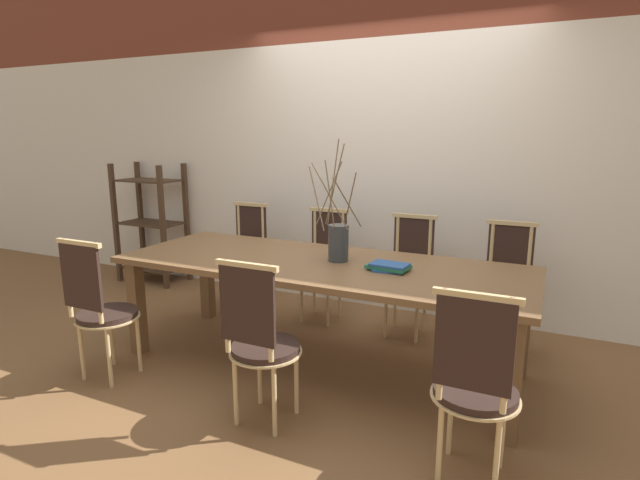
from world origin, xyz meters
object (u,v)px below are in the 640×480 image
at_px(dining_table, 320,273).
at_px(book_stack, 389,267).
at_px(shelving_rack, 151,224).
at_px(vase_centerpiece, 338,241).
at_px(chair_far_center, 409,273).
at_px(chair_near_center, 474,383).

distance_m(dining_table, book_stack, 0.49).
bearing_deg(shelving_rack, book_stack, -19.46).
distance_m(vase_centerpiece, book_stack, 0.41).
xyz_separation_m(dining_table, chair_far_center, (0.40, 0.80, -0.15)).
bearing_deg(vase_centerpiece, chair_far_center, 67.68).
xyz_separation_m(chair_near_center, book_stack, (-0.66, 0.80, 0.26)).
height_order(chair_near_center, book_stack, chair_near_center).
relative_size(chair_near_center, shelving_rack, 0.75).
bearing_deg(chair_near_center, shelving_rack, 153.03).
xyz_separation_m(chair_far_center, book_stack, (0.09, -0.81, 0.26)).
bearing_deg(chair_near_center, book_stack, 129.50).
bearing_deg(dining_table, vase_centerpiece, 38.66).
distance_m(chair_far_center, shelving_rack, 2.91).
distance_m(chair_near_center, book_stack, 1.07).
xyz_separation_m(vase_centerpiece, book_stack, (0.38, -0.08, -0.12)).
bearing_deg(dining_table, shelving_rack, 157.25).
xyz_separation_m(chair_far_center, vase_centerpiece, (-0.30, -0.73, 0.37)).
bearing_deg(chair_far_center, chair_near_center, 114.82).
distance_m(dining_table, vase_centerpiece, 0.25).
distance_m(dining_table, chair_near_center, 1.40).
xyz_separation_m(chair_near_center, vase_centerpiece, (-1.04, 0.88, 0.37)).
bearing_deg(shelving_rack, chair_far_center, -4.82).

